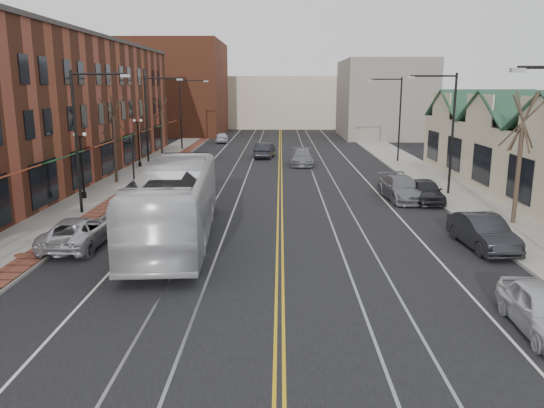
{
  "coord_description": "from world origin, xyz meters",
  "views": [
    {
      "loc": [
        0.01,
        -13.7,
        7.28
      ],
      "look_at": [
        -0.37,
        10.06,
        2.0
      ],
      "focal_mm": 35.0,
      "sensor_mm": 36.0,
      "label": 1
    }
  ],
  "objects_px": {
    "parked_car_a": "(544,310)",
    "parked_car_b": "(483,232)",
    "transit_bus": "(175,203)",
    "parked_car_c": "(402,188)",
    "parked_suv": "(79,232)",
    "parked_car_d": "(425,191)"
  },
  "relations": [
    {
      "from": "parked_car_a",
      "to": "parked_car_b",
      "type": "distance_m",
      "value": 8.63
    },
    {
      "from": "transit_bus",
      "to": "parked_car_c",
      "type": "relative_size",
      "value": 2.52
    },
    {
      "from": "transit_bus",
      "to": "parked_suv",
      "type": "distance_m",
      "value": 4.59
    },
    {
      "from": "parked_car_a",
      "to": "parked_car_b",
      "type": "bearing_deg",
      "value": 82.89
    },
    {
      "from": "parked_car_c",
      "to": "parked_car_a",
      "type": "bearing_deg",
      "value": -95.43
    },
    {
      "from": "transit_bus",
      "to": "parked_car_c",
      "type": "bearing_deg",
      "value": -147.65
    },
    {
      "from": "parked_car_d",
      "to": "parked_car_b",
      "type": "bearing_deg",
      "value": -89.72
    },
    {
      "from": "parked_car_b",
      "to": "parked_car_c",
      "type": "xyz_separation_m",
      "value": [
        -1.35,
        10.6,
        0.0
      ]
    },
    {
      "from": "parked_car_b",
      "to": "parked_car_d",
      "type": "height_order",
      "value": "parked_car_b"
    },
    {
      "from": "transit_bus",
      "to": "parked_car_a",
      "type": "height_order",
      "value": "transit_bus"
    },
    {
      "from": "transit_bus",
      "to": "parked_car_b",
      "type": "distance_m",
      "value": 14.38
    },
    {
      "from": "parked_suv",
      "to": "parked_car_c",
      "type": "bearing_deg",
      "value": -148.13
    },
    {
      "from": "parked_car_b",
      "to": "parked_car_c",
      "type": "height_order",
      "value": "parked_car_c"
    },
    {
      "from": "parked_car_a",
      "to": "parked_car_d",
      "type": "bearing_deg",
      "value": 87.62
    },
    {
      "from": "parked_car_b",
      "to": "parked_car_d",
      "type": "xyz_separation_m",
      "value": [
        0.0,
        9.86,
        -0.01
      ]
    },
    {
      "from": "parked_car_c",
      "to": "parked_car_d",
      "type": "distance_m",
      "value": 1.54
    },
    {
      "from": "transit_bus",
      "to": "parked_car_b",
      "type": "bearing_deg",
      "value": 171.72
    },
    {
      "from": "parked_car_a",
      "to": "parked_car_c",
      "type": "distance_m",
      "value": 19.13
    },
    {
      "from": "parked_car_c",
      "to": "parked_car_d",
      "type": "bearing_deg",
      "value": -34.16
    },
    {
      "from": "parked_car_c",
      "to": "parked_car_b",
      "type": "bearing_deg",
      "value": -88.22
    },
    {
      "from": "parked_car_c",
      "to": "parked_car_d",
      "type": "xyz_separation_m",
      "value": [
        1.35,
        -0.74,
        -0.02
      ]
    },
    {
      "from": "parked_car_c",
      "to": "parked_suv",
      "type": "bearing_deg",
      "value": -153.81
    }
  ]
}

